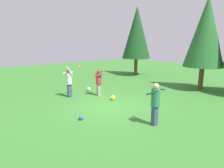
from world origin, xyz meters
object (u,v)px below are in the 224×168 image
(ball_yellow, at_px, (113,98))
(ball_blue, at_px, (81,118))
(person_thrower, at_px, (69,80))
(person_catcher, at_px, (99,81))
(frisbee, at_px, (79,67))
(tree_center, at_px, (206,32))
(person_bystander, at_px, (155,101))
(tree_far_left, at_px, (137,33))
(ball_white, at_px, (89,89))

(ball_yellow, height_order, ball_blue, ball_yellow)
(ball_yellow, bearing_deg, person_thrower, -140.80)
(person_catcher, distance_m, frisbee, 1.46)
(frisbee, xyz_separation_m, ball_yellow, (1.93, 1.07, -1.66))
(person_catcher, relative_size, tree_center, 0.26)
(person_bystander, distance_m, tree_far_left, 12.00)
(frisbee, relative_size, tree_far_left, 0.05)
(ball_yellow, bearing_deg, ball_white, -179.30)
(person_bystander, bearing_deg, person_thrower, 5.94)
(tree_far_left, bearing_deg, ball_white, -69.49)
(ball_yellow, bearing_deg, frisbee, -151.04)
(person_bystander, distance_m, ball_white, 6.35)
(ball_blue, distance_m, ball_white, 4.88)
(frisbee, height_order, ball_white, frisbee)
(ball_yellow, bearing_deg, person_bystander, -11.25)
(ball_white, relative_size, tree_center, 0.04)
(person_bystander, distance_m, ball_yellow, 3.81)
(frisbee, relative_size, ball_white, 1.35)
(ball_white, height_order, tree_center, tree_center)
(person_catcher, xyz_separation_m, person_bystander, (4.90, -0.61, 0.08))
(person_thrower, relative_size, ball_white, 7.45)
(person_bystander, bearing_deg, ball_white, -9.88)
(person_catcher, bearing_deg, ball_white, -58.31)
(ball_blue, relative_size, tree_far_left, 0.03)
(person_bystander, distance_m, ball_blue, 3.19)
(ball_white, bearing_deg, ball_yellow, 0.70)
(frisbee, bearing_deg, ball_yellow, 28.96)
(frisbee, relative_size, ball_yellow, 1.24)
(tree_center, xyz_separation_m, tree_far_left, (-6.87, 0.46, 0.16))
(person_bystander, relative_size, frisbee, 5.02)
(person_thrower, height_order, person_catcher, person_thrower)
(person_bystander, bearing_deg, tree_center, -78.20)
(person_thrower, bearing_deg, frisbee, 0.00)
(person_thrower, relative_size, ball_blue, 9.88)
(tree_far_left, bearing_deg, ball_blue, -55.69)
(person_bystander, bearing_deg, frisbee, -0.00)
(person_bystander, relative_size, tree_far_left, 0.27)
(frisbee, relative_size, ball_blue, 1.79)
(ball_white, bearing_deg, person_catcher, -3.32)
(frisbee, distance_m, ball_yellow, 2.77)
(ball_blue, distance_m, tree_far_left, 12.32)
(person_catcher, xyz_separation_m, ball_blue, (2.66, -2.69, -0.84))
(person_thrower, relative_size, tree_far_left, 0.29)
(ball_blue, bearing_deg, tree_center, 88.26)
(frisbee, height_order, tree_center, tree_center)
(person_thrower, xyz_separation_m, ball_white, (-0.56, 1.64, -0.89))
(person_bystander, relative_size, ball_white, 6.79)
(tree_center, bearing_deg, person_bystander, -74.63)
(person_thrower, relative_size, frisbee, 5.51)
(person_thrower, relative_size, ball_yellow, 6.82)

